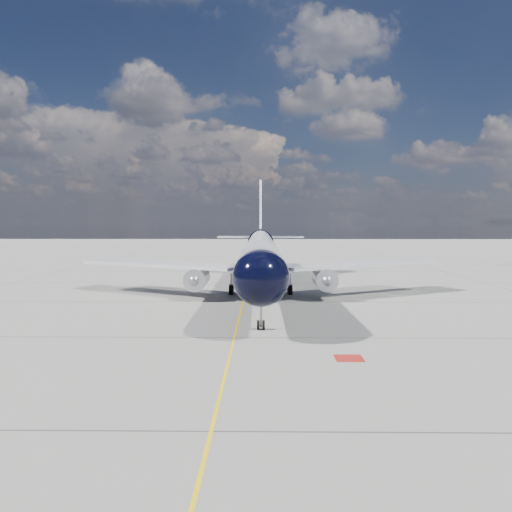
# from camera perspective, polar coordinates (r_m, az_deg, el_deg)

# --- Properties ---
(ground) EXTENTS (320.00, 320.00, 0.00)m
(ground) POSITION_cam_1_polar(r_m,az_deg,el_deg) (68.33, -0.82, -2.59)
(ground) COLOR #98958D
(ground) RESTS_ON ground
(taxiway_centerline) EXTENTS (0.16, 160.00, 0.01)m
(taxiway_centerline) POSITION_cam_1_polar(r_m,az_deg,el_deg) (63.37, -0.94, -3.10)
(taxiway_centerline) COLOR yellow
(taxiway_centerline) RESTS_ON ground
(red_marking) EXTENTS (1.60, 1.60, 0.01)m
(red_marking) POSITION_cam_1_polar(r_m,az_deg,el_deg) (29.33, 10.58, -11.41)
(red_marking) COLOR maroon
(red_marking) RESTS_ON ground
(main_airliner) EXTENTS (39.56, 48.02, 13.90)m
(main_airliner) POSITION_cam_1_polar(r_m,az_deg,el_deg) (53.00, 0.54, 0.21)
(main_airliner) COLOR black
(main_airliner) RESTS_ON ground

